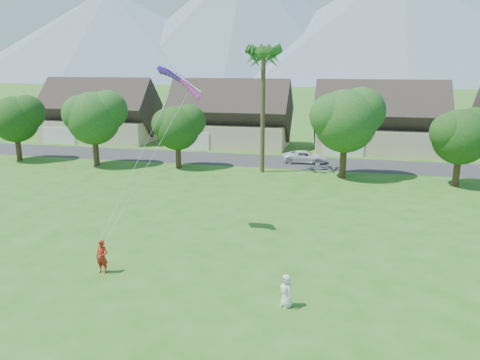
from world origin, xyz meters
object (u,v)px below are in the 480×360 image
(parked_car, at_px, (305,157))
(parafoil_kite, at_px, (182,80))
(kite_flyer, at_px, (102,257))
(watcher, at_px, (286,291))

(parked_car, height_order, parafoil_kite, parafoil_kite)
(parked_car, bearing_deg, kite_flyer, 161.16)
(watcher, distance_m, parked_car, 31.97)
(parked_car, bearing_deg, watcher, 179.25)
(kite_flyer, distance_m, parked_car, 31.54)
(kite_flyer, bearing_deg, parked_car, 77.27)
(watcher, distance_m, parafoil_kite, 14.54)
(kite_flyer, xyz_separation_m, parafoil_kite, (2.13, 7.06, 8.86))
(kite_flyer, height_order, watcher, kite_flyer)
(kite_flyer, bearing_deg, parafoil_kite, 74.68)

